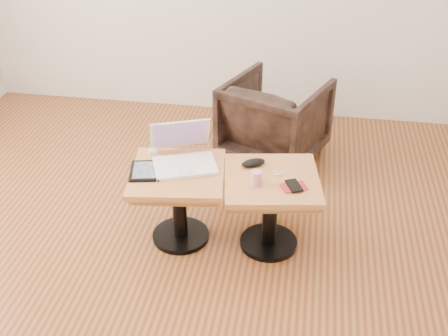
% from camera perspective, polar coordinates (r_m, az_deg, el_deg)
% --- Properties ---
extents(room_shell, '(4.52, 4.52, 2.71)m').
position_cam_1_polar(room_shell, '(2.56, -5.52, 11.53)').
color(room_shell, brown).
rests_on(room_shell, ground).
extents(side_table_left, '(0.61, 0.61, 0.49)m').
position_cam_1_polar(side_table_left, '(3.35, -4.65, -2.10)').
color(side_table_left, black).
rests_on(side_table_left, ground).
extents(side_table_right, '(0.62, 0.62, 0.49)m').
position_cam_1_polar(side_table_right, '(3.29, 4.80, -2.76)').
color(side_table_right, black).
rests_on(side_table_right, ground).
extents(laptop, '(0.46, 0.46, 0.24)m').
position_cam_1_polar(laptop, '(3.34, -4.15, 1.29)').
color(laptop, white).
rests_on(laptop, side_table_left).
extents(tablet, '(0.21, 0.25, 0.02)m').
position_cam_1_polar(tablet, '(3.29, -8.00, -0.29)').
color(tablet, black).
rests_on(tablet, side_table_left).
extents(charging_adapter, '(0.06, 0.06, 0.03)m').
position_cam_1_polar(charging_adapter, '(3.47, -7.22, 1.70)').
color(charging_adapter, white).
rests_on(charging_adapter, side_table_left).
extents(glasses_case, '(0.16, 0.13, 0.05)m').
position_cam_1_polar(glasses_case, '(3.31, 2.98, 0.53)').
color(glasses_case, black).
rests_on(glasses_case, side_table_right).
extents(striped_cup, '(0.09, 0.09, 0.08)m').
position_cam_1_polar(striped_cup, '(3.14, 3.26, -1.02)').
color(striped_cup, '#CA3B66').
rests_on(striped_cup, side_table_right).
extents(earbuds_tangle, '(0.07, 0.05, 0.01)m').
position_cam_1_polar(earbuds_tangle, '(3.25, 5.49, -0.57)').
color(earbuds_tangle, white).
rests_on(earbuds_tangle, side_table_right).
extents(phone_on_sleeve, '(0.17, 0.15, 0.02)m').
position_cam_1_polar(phone_on_sleeve, '(3.15, 7.11, -1.86)').
color(phone_on_sleeve, maroon).
rests_on(phone_on_sleeve, side_table_right).
extents(armchair, '(0.89, 0.90, 0.63)m').
position_cam_1_polar(armchair, '(4.25, 5.18, 4.89)').
color(armchair, black).
rests_on(armchair, ground).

